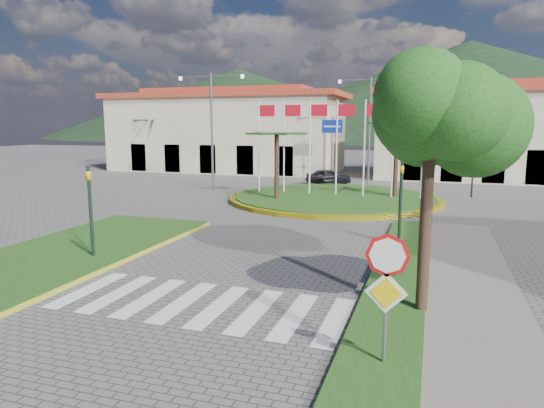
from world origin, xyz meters
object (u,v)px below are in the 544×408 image
(white_van, at_px, (281,169))
(car_dark_b, at_px, (458,172))
(roundabout_island, at_px, (334,198))
(deciduous_tree, at_px, (432,97))
(car_dark_a, at_px, (328,176))
(stop_sign, at_px, (387,280))

(white_van, xyz_separation_m, car_dark_b, (15.07, 1.79, 0.01))
(roundabout_island, relative_size, deciduous_tree, 1.87)
(car_dark_a, xyz_separation_m, car_dark_b, (9.65, 6.80, 0.03))
(white_van, xyz_separation_m, car_dark_a, (5.42, -5.01, -0.02))
(stop_sign, height_order, white_van, stop_sign)
(stop_sign, relative_size, white_van, 0.60)
(stop_sign, distance_m, car_dark_b, 34.97)
(roundabout_island, distance_m, deciduous_tree, 18.55)
(deciduous_tree, xyz_separation_m, car_dark_b, (2.14, 31.80, -4.55))
(roundabout_island, height_order, car_dark_b, roundabout_island)
(deciduous_tree, bearing_deg, car_dark_a, 106.73)
(deciduous_tree, bearing_deg, white_van, 113.32)
(white_van, distance_m, car_dark_b, 15.18)
(car_dark_a, distance_m, car_dark_b, 11.81)
(deciduous_tree, xyz_separation_m, car_dark_a, (-7.52, 25.00, -4.59))
(white_van, distance_m, car_dark_a, 7.38)
(stop_sign, distance_m, white_van, 35.29)
(deciduous_tree, height_order, white_van, deciduous_tree)
(deciduous_tree, bearing_deg, car_dark_b, 86.16)
(roundabout_island, distance_m, white_van, 14.99)
(white_van, height_order, car_dark_b, car_dark_b)
(car_dark_b, bearing_deg, white_van, 93.74)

